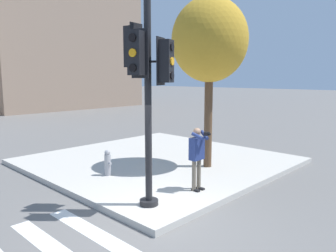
% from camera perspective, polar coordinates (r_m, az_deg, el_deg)
% --- Properties ---
extents(ground_plane, '(160.00, 160.00, 0.00)m').
position_cam_1_polar(ground_plane, '(7.37, -2.13, -16.43)').
color(ground_plane, slate).
extents(sidewalk_corner, '(8.00, 8.00, 0.16)m').
position_cam_1_polar(sidewalk_corner, '(12.02, -1.73, -6.09)').
color(sidewalk_corner, '#BCB7AD').
rests_on(sidewalk_corner, ground_plane).
extents(traffic_signal_pole, '(0.94, 1.18, 4.88)m').
position_cam_1_polar(traffic_signal_pole, '(7.23, -3.83, 8.52)').
color(traffic_signal_pole, black).
rests_on(traffic_signal_pole, sidewalk_corner).
extents(person_photographer, '(0.50, 0.53, 1.65)m').
position_cam_1_polar(person_photographer, '(8.56, 5.10, -4.74)').
color(person_photographer, black).
rests_on(person_photographer, sidewalk_corner).
extents(street_tree, '(2.42, 2.42, 5.44)m').
position_cam_1_polar(street_tree, '(10.74, 7.26, 14.47)').
color(street_tree, brown).
rests_on(street_tree, sidewalk_corner).
extents(fire_hydrant, '(0.19, 0.25, 0.79)m').
position_cam_1_polar(fire_hydrant, '(10.09, -10.46, -6.31)').
color(fire_hydrant, '#99999E').
rests_on(fire_hydrant, sidewalk_corner).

